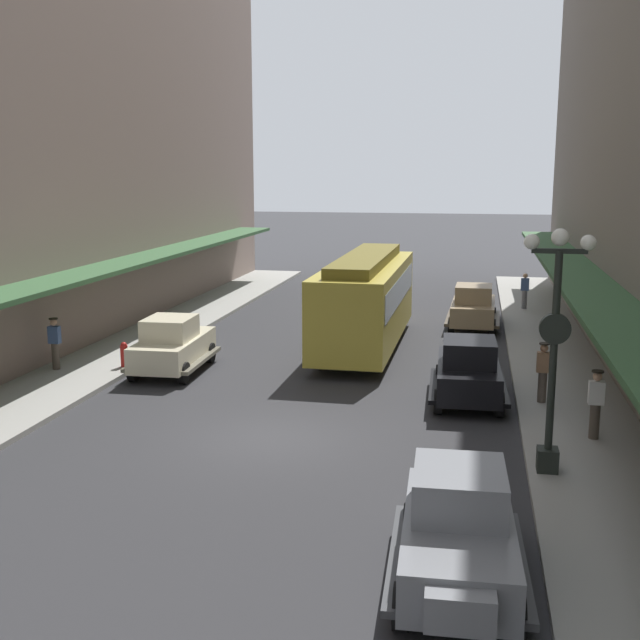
% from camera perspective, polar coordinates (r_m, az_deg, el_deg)
% --- Properties ---
extents(ground_plane, '(200.00, 200.00, 0.00)m').
position_cam_1_polar(ground_plane, '(19.52, -3.48, -8.50)').
color(ground_plane, '#2D2D30').
extents(sidewalk_right, '(3.00, 60.00, 0.15)m').
position_cam_1_polar(sidewalk_right, '(19.11, 19.14, -9.30)').
color(sidewalk_right, '#99968E').
rests_on(sidewalk_right, ground).
extents(parked_car_0, '(2.26, 4.30, 1.84)m').
position_cam_1_polar(parked_car_0, '(22.50, 10.73, -3.52)').
color(parked_car_0, black).
rests_on(parked_car_0, ground).
extents(parked_car_1, '(2.27, 4.31, 1.84)m').
position_cam_1_polar(parked_car_1, '(12.92, 10.02, -14.64)').
color(parked_car_1, slate).
rests_on(parked_car_1, ground).
extents(parked_car_2, '(2.22, 4.29, 1.84)m').
position_cam_1_polar(parked_car_2, '(32.80, 11.08, 1.00)').
color(parked_car_2, '#997F5B').
rests_on(parked_car_2, ground).
extents(parked_car_3, '(2.27, 4.31, 1.84)m').
position_cam_1_polar(parked_car_3, '(25.74, -10.66, -1.69)').
color(parked_car_3, beige).
rests_on(parked_car_3, ground).
extents(streetcar, '(2.61, 9.62, 3.46)m').
position_cam_1_polar(streetcar, '(28.47, 3.33, 1.65)').
color(streetcar, gold).
rests_on(streetcar, ground).
extents(lamp_post_with_clock, '(1.42, 0.44, 5.16)m').
position_cam_1_polar(lamp_post_with_clock, '(16.91, 16.66, -1.48)').
color(lamp_post_with_clock, black).
rests_on(lamp_post_with_clock, sidewalk_right).
extents(fire_hydrant, '(0.24, 0.24, 0.82)m').
position_cam_1_polar(fire_hydrant, '(26.27, -14.04, -2.43)').
color(fire_hydrant, '#B21E19').
rests_on(fire_hydrant, sidewalk_left).
extents(pedestrian_0, '(0.36, 0.28, 1.67)m').
position_cam_1_polar(pedestrian_0, '(22.41, 15.90, -3.63)').
color(pedestrian_0, '#4C4238').
rests_on(pedestrian_0, sidewalk_right).
extents(pedestrian_1, '(0.36, 0.24, 1.64)m').
position_cam_1_polar(pedestrian_1, '(37.19, 14.65, 2.08)').
color(pedestrian_1, slate).
rests_on(pedestrian_1, sidewalk_right).
extents(pedestrian_2, '(0.36, 0.28, 1.67)m').
position_cam_1_polar(pedestrian_2, '(19.80, 19.40, -5.75)').
color(pedestrian_2, '#4C4238').
rests_on(pedestrian_2, sidewalk_right).
extents(pedestrian_3, '(0.36, 0.28, 1.67)m').
position_cam_1_polar(pedestrian_3, '(26.47, -18.71, -1.59)').
color(pedestrian_3, '#4C4238').
rests_on(pedestrian_3, sidewalk_left).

